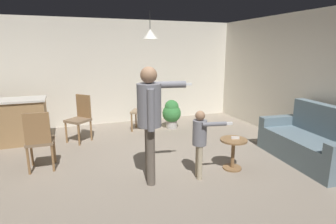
{
  "coord_description": "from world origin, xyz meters",
  "views": [
    {
      "loc": [
        -1.35,
        -4.01,
        1.96
      ],
      "look_at": [
        0.08,
        -0.18,
        1.0
      ],
      "focal_mm": 28.87,
      "sensor_mm": 36.0,
      "label": 1
    }
  ],
  "objects_px": {
    "dining_chair_by_counter": "(144,109)",
    "dining_chair_near_wall": "(80,116)",
    "couch_floral": "(311,143)",
    "person_child": "(200,137)",
    "side_table_by_couch": "(233,150)",
    "spare_remote_on_table": "(235,138)",
    "dining_chair_centre_back": "(39,139)",
    "kitchen_counter": "(15,122)",
    "potted_plant_corner": "(172,113)",
    "person_adult": "(150,113)"
  },
  "relations": [
    {
      "from": "spare_remote_on_table",
      "to": "dining_chair_by_counter",
      "type": "bearing_deg",
      "value": 107.53
    },
    {
      "from": "spare_remote_on_table",
      "to": "couch_floral",
      "type": "bearing_deg",
      "value": -7.81
    },
    {
      "from": "couch_floral",
      "to": "side_table_by_couch",
      "type": "distance_m",
      "value": 1.5
    },
    {
      "from": "dining_chair_by_counter",
      "to": "spare_remote_on_table",
      "type": "distance_m",
      "value": 2.76
    },
    {
      "from": "side_table_by_couch",
      "to": "spare_remote_on_table",
      "type": "bearing_deg",
      "value": 10.65
    },
    {
      "from": "couch_floral",
      "to": "dining_chair_centre_back",
      "type": "bearing_deg",
      "value": 80.09
    },
    {
      "from": "couch_floral",
      "to": "dining_chair_by_counter",
      "type": "relative_size",
      "value": 1.87
    },
    {
      "from": "side_table_by_couch",
      "to": "dining_chair_near_wall",
      "type": "distance_m",
      "value": 3.3
    },
    {
      "from": "person_child",
      "to": "dining_chair_by_counter",
      "type": "xyz_separation_m",
      "value": [
        -0.14,
        2.73,
        -0.12
      ]
    },
    {
      "from": "potted_plant_corner",
      "to": "person_child",
      "type": "bearing_deg",
      "value": -102.07
    },
    {
      "from": "dining_chair_by_counter",
      "to": "potted_plant_corner",
      "type": "height_order",
      "value": "dining_chair_by_counter"
    },
    {
      "from": "side_table_by_couch",
      "to": "dining_chair_near_wall",
      "type": "bearing_deg",
      "value": 133.91
    },
    {
      "from": "dining_chair_near_wall",
      "to": "spare_remote_on_table",
      "type": "relative_size",
      "value": 7.69
    },
    {
      "from": "couch_floral",
      "to": "dining_chair_near_wall",
      "type": "relative_size",
      "value": 1.87
    },
    {
      "from": "kitchen_counter",
      "to": "person_child",
      "type": "height_order",
      "value": "person_child"
    },
    {
      "from": "side_table_by_couch",
      "to": "person_adult",
      "type": "height_order",
      "value": "person_adult"
    },
    {
      "from": "person_child",
      "to": "dining_chair_centre_back",
      "type": "height_order",
      "value": "person_child"
    },
    {
      "from": "dining_chair_by_counter",
      "to": "side_table_by_couch",
      "type": "bearing_deg",
      "value": -133.34
    },
    {
      "from": "kitchen_counter",
      "to": "spare_remote_on_table",
      "type": "distance_m",
      "value": 4.47
    },
    {
      "from": "side_table_by_couch",
      "to": "potted_plant_corner",
      "type": "xyz_separation_m",
      "value": [
        -0.09,
        2.59,
        0.07
      ]
    },
    {
      "from": "potted_plant_corner",
      "to": "spare_remote_on_table",
      "type": "xyz_separation_m",
      "value": [
        0.12,
        -2.59,
        0.14
      ]
    },
    {
      "from": "kitchen_counter",
      "to": "dining_chair_centre_back",
      "type": "height_order",
      "value": "dining_chair_centre_back"
    },
    {
      "from": "dining_chair_near_wall",
      "to": "couch_floral",
      "type": "bearing_deg",
      "value": -166.49
    },
    {
      "from": "person_child",
      "to": "person_adult",
      "type": "bearing_deg",
      "value": -89.64
    },
    {
      "from": "couch_floral",
      "to": "spare_remote_on_table",
      "type": "bearing_deg",
      "value": 87.82
    },
    {
      "from": "dining_chair_near_wall",
      "to": "dining_chair_centre_back",
      "type": "height_order",
      "value": "same"
    },
    {
      "from": "couch_floral",
      "to": "dining_chair_near_wall",
      "type": "xyz_separation_m",
      "value": [
        -3.77,
        2.56,
        0.21
      ]
    },
    {
      "from": "dining_chair_centre_back",
      "to": "dining_chair_near_wall",
      "type": "bearing_deg",
      "value": 64.07
    },
    {
      "from": "person_adult",
      "to": "dining_chair_near_wall",
      "type": "relative_size",
      "value": 1.72
    },
    {
      "from": "side_table_by_couch",
      "to": "spare_remote_on_table",
      "type": "height_order",
      "value": "spare_remote_on_table"
    },
    {
      "from": "dining_chair_by_counter",
      "to": "kitchen_counter",
      "type": "bearing_deg",
      "value": 119.58
    },
    {
      "from": "dining_chair_near_wall",
      "to": "side_table_by_couch",
      "type": "bearing_deg",
      "value": -178.37
    },
    {
      "from": "person_child",
      "to": "couch_floral",
      "type": "bearing_deg",
      "value": 98.6
    },
    {
      "from": "kitchen_counter",
      "to": "dining_chair_near_wall",
      "type": "bearing_deg",
      "value": -12.43
    },
    {
      "from": "couch_floral",
      "to": "dining_chair_by_counter",
      "type": "distance_m",
      "value": 3.65
    },
    {
      "from": "couch_floral",
      "to": "person_child",
      "type": "xyz_separation_m",
      "value": [
        -2.15,
        0.1,
        0.33
      ]
    },
    {
      "from": "side_table_by_couch",
      "to": "person_adult",
      "type": "bearing_deg",
      "value": 177.98
    },
    {
      "from": "dining_chair_by_counter",
      "to": "dining_chair_near_wall",
      "type": "height_order",
      "value": "same"
    },
    {
      "from": "side_table_by_couch",
      "to": "dining_chair_centre_back",
      "type": "bearing_deg",
      "value": 160.6
    },
    {
      "from": "side_table_by_couch",
      "to": "dining_chair_by_counter",
      "type": "bearing_deg",
      "value": 106.83
    },
    {
      "from": "potted_plant_corner",
      "to": "couch_floral",
      "type": "bearing_deg",
      "value": -60.51
    },
    {
      "from": "person_child",
      "to": "dining_chair_near_wall",
      "type": "height_order",
      "value": "person_child"
    },
    {
      "from": "dining_chair_near_wall",
      "to": "dining_chair_centre_back",
      "type": "relative_size",
      "value": 1.0
    },
    {
      "from": "dining_chair_centre_back",
      "to": "potted_plant_corner",
      "type": "bearing_deg",
      "value": 29.98
    },
    {
      "from": "person_child",
      "to": "dining_chair_near_wall",
      "type": "bearing_deg",
      "value": -135.41
    },
    {
      "from": "dining_chair_centre_back",
      "to": "dining_chair_by_counter",
      "type": "bearing_deg",
      "value": 38.02
    },
    {
      "from": "person_adult",
      "to": "dining_chair_centre_back",
      "type": "bearing_deg",
      "value": -113.02
    },
    {
      "from": "dining_chair_centre_back",
      "to": "potted_plant_corner",
      "type": "height_order",
      "value": "dining_chair_centre_back"
    },
    {
      "from": "dining_chair_near_wall",
      "to": "potted_plant_corner",
      "type": "bearing_deg",
      "value": -126.43
    },
    {
      "from": "couch_floral",
      "to": "person_child",
      "type": "distance_m",
      "value": 2.18
    }
  ]
}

